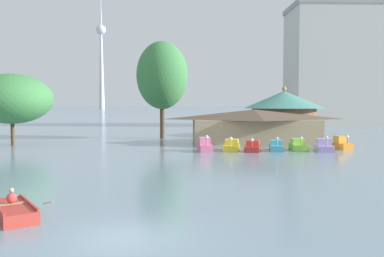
{
  "coord_description": "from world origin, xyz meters",
  "views": [
    {
      "loc": [
        2.01,
        -15.33,
        4.97
      ],
      "look_at": [
        2.92,
        17.52,
        3.03
      ],
      "focal_mm": 39.28,
      "sensor_mm": 36.0,
      "label": 1
    }
  ],
  "objects_px": {
    "rowboat_with_rower": "(13,211)",
    "shoreline_tree_tall_left": "(12,99)",
    "green_roof_pavilion": "(284,111)",
    "background_building_block": "(351,66)",
    "pedal_boat_lime": "(298,146)",
    "pedal_boat_lavender": "(324,146)",
    "shoreline_tree_mid": "(162,75)",
    "pedal_boat_orange": "(341,144)",
    "boathouse": "(254,126)",
    "distant_broadcast_tower": "(101,43)",
    "pedal_boat_pink": "(205,146)",
    "pedal_boat_cyan": "(276,146)",
    "pedal_boat_red": "(253,147)",
    "pedal_boat_yellow": "(232,146)"
  },
  "relations": [
    {
      "from": "rowboat_with_rower",
      "to": "shoreline_tree_tall_left",
      "type": "distance_m",
      "value": 35.17
    },
    {
      "from": "green_roof_pavilion",
      "to": "background_building_block",
      "type": "distance_m",
      "value": 36.63
    },
    {
      "from": "pedal_boat_lime",
      "to": "shoreline_tree_tall_left",
      "type": "xyz_separation_m",
      "value": [
        -32.64,
        6.41,
        5.05
      ]
    },
    {
      "from": "background_building_block",
      "to": "pedal_boat_lavender",
      "type": "bearing_deg",
      "value": -114.88
    },
    {
      "from": "shoreline_tree_mid",
      "to": "shoreline_tree_tall_left",
      "type": "bearing_deg",
      "value": -151.83
    },
    {
      "from": "pedal_boat_orange",
      "to": "boathouse",
      "type": "height_order",
      "value": "boathouse"
    },
    {
      "from": "boathouse",
      "to": "shoreline_tree_tall_left",
      "type": "bearing_deg",
      "value": -177.06
    },
    {
      "from": "pedal_boat_lime",
      "to": "distant_broadcast_tower",
      "type": "distance_m",
      "value": 383.93
    },
    {
      "from": "pedal_boat_pink",
      "to": "boathouse",
      "type": "bearing_deg",
      "value": 137.49
    },
    {
      "from": "pedal_boat_lavender",
      "to": "green_roof_pavilion",
      "type": "bearing_deg",
      "value": -176.88
    },
    {
      "from": "shoreline_tree_mid",
      "to": "rowboat_with_rower",
      "type": "bearing_deg",
      "value": -96.46
    },
    {
      "from": "rowboat_with_rower",
      "to": "distant_broadcast_tower",
      "type": "height_order",
      "value": "distant_broadcast_tower"
    },
    {
      "from": "pedal_boat_cyan",
      "to": "pedal_boat_lime",
      "type": "relative_size",
      "value": 1.02
    },
    {
      "from": "pedal_boat_red",
      "to": "boathouse",
      "type": "distance_m",
      "value": 9.16
    },
    {
      "from": "pedal_boat_lavender",
      "to": "distant_broadcast_tower",
      "type": "height_order",
      "value": "distant_broadcast_tower"
    },
    {
      "from": "pedal_boat_lime",
      "to": "background_building_block",
      "type": "xyz_separation_m",
      "value": [
        25.22,
        48.1,
        12.74
      ]
    },
    {
      "from": "rowboat_with_rower",
      "to": "background_building_block",
      "type": "xyz_separation_m",
      "value": [
        45.09,
        74.04,
        12.94
      ]
    },
    {
      "from": "boathouse",
      "to": "shoreline_tree_mid",
      "type": "height_order",
      "value": "shoreline_tree_mid"
    },
    {
      "from": "boathouse",
      "to": "shoreline_tree_mid",
      "type": "xyz_separation_m",
      "value": [
        -11.79,
        7.86,
        6.75
      ]
    },
    {
      "from": "rowboat_with_rower",
      "to": "pedal_boat_red",
      "type": "bearing_deg",
      "value": 117.32
    },
    {
      "from": "pedal_boat_orange",
      "to": "background_building_block",
      "type": "relative_size",
      "value": 0.09
    },
    {
      "from": "pedal_boat_cyan",
      "to": "green_roof_pavilion",
      "type": "xyz_separation_m",
      "value": [
        5.87,
        20.53,
        3.41
      ]
    },
    {
      "from": "pedal_boat_red",
      "to": "background_building_block",
      "type": "distance_m",
      "value": 59.01
    },
    {
      "from": "pedal_boat_lime",
      "to": "shoreline_tree_mid",
      "type": "relative_size",
      "value": 0.21
    },
    {
      "from": "pedal_boat_lime",
      "to": "boathouse",
      "type": "distance_m",
      "value": 8.77
    },
    {
      "from": "pedal_boat_lime",
      "to": "pedal_boat_yellow",
      "type": "bearing_deg",
      "value": -87.16
    },
    {
      "from": "pedal_boat_lavender",
      "to": "boathouse",
      "type": "xyz_separation_m",
      "value": [
        -5.85,
        8.82,
        1.7
      ]
    },
    {
      "from": "pedal_boat_red",
      "to": "pedal_boat_lavender",
      "type": "xyz_separation_m",
      "value": [
        7.53,
        0.0,
        0.06
      ]
    },
    {
      "from": "pedal_boat_yellow",
      "to": "pedal_boat_orange",
      "type": "xyz_separation_m",
      "value": [
        12.19,
        1.09,
        0.09
      ]
    },
    {
      "from": "rowboat_with_rower",
      "to": "pedal_boat_yellow",
      "type": "xyz_separation_m",
      "value": [
        12.73,
        25.8,
        0.19
      ]
    },
    {
      "from": "pedal_boat_pink",
      "to": "pedal_boat_yellow",
      "type": "relative_size",
      "value": 0.96
    },
    {
      "from": "pedal_boat_cyan",
      "to": "pedal_boat_orange",
      "type": "bearing_deg",
      "value": 108.73
    },
    {
      "from": "rowboat_with_rower",
      "to": "pedal_boat_cyan",
      "type": "xyz_separation_m",
      "value": [
        17.43,
        25.59,
        0.15
      ]
    },
    {
      "from": "shoreline_tree_tall_left",
      "to": "distant_broadcast_tower",
      "type": "distance_m",
      "value": 370.61
    },
    {
      "from": "pedal_boat_yellow",
      "to": "distant_broadcast_tower",
      "type": "height_order",
      "value": "distant_broadcast_tower"
    },
    {
      "from": "background_building_block",
      "to": "pedal_boat_red",
      "type": "bearing_deg",
      "value": -121.69
    },
    {
      "from": "pedal_boat_red",
      "to": "distant_broadcast_tower",
      "type": "bearing_deg",
      "value": -153.09
    },
    {
      "from": "pedal_boat_cyan",
      "to": "distant_broadcast_tower",
      "type": "distance_m",
      "value": 383.71
    },
    {
      "from": "pedal_boat_red",
      "to": "green_roof_pavilion",
      "type": "xyz_separation_m",
      "value": [
        8.47,
        21.1,
        3.4
      ]
    },
    {
      "from": "boathouse",
      "to": "pedal_boat_red",
      "type": "bearing_deg",
      "value": -100.8
    },
    {
      "from": "pedal_boat_red",
      "to": "pedal_boat_lime",
      "type": "bearing_deg",
      "value": 114.37
    },
    {
      "from": "pedal_boat_lime",
      "to": "green_roof_pavilion",
      "type": "relative_size",
      "value": 0.23
    },
    {
      "from": "pedal_boat_orange",
      "to": "shoreline_tree_tall_left",
      "type": "height_order",
      "value": "shoreline_tree_tall_left"
    },
    {
      "from": "pedal_boat_lavender",
      "to": "shoreline_tree_tall_left",
      "type": "xyz_separation_m",
      "value": [
        -35.13,
        7.32,
        5.03
      ]
    },
    {
      "from": "pedal_boat_yellow",
      "to": "green_roof_pavilion",
      "type": "height_order",
      "value": "green_roof_pavilion"
    },
    {
      "from": "background_building_block",
      "to": "distant_broadcast_tower",
      "type": "distance_m",
      "value": 343.51
    },
    {
      "from": "green_roof_pavilion",
      "to": "distant_broadcast_tower",
      "type": "xyz_separation_m",
      "value": [
        -92.66,
        347.88,
        59.61
      ]
    },
    {
      "from": "pedal_boat_orange",
      "to": "green_roof_pavilion",
      "type": "relative_size",
      "value": 0.21
    },
    {
      "from": "pedal_boat_cyan",
      "to": "boathouse",
      "type": "bearing_deg",
      "value": -164.75
    },
    {
      "from": "distant_broadcast_tower",
      "to": "rowboat_with_rower",
      "type": "bearing_deg",
      "value": -80.02
    }
  ]
}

